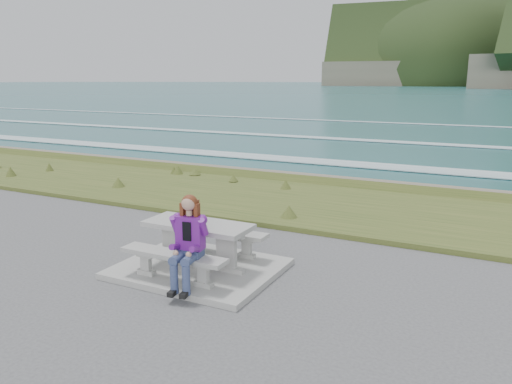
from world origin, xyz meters
TOP-DOWN VIEW (x-y plane):
  - concrete_slab at (0.00, 0.00)m, footprint 2.60×2.10m
  - picnic_table at (0.00, 0.00)m, footprint 1.80×0.75m
  - bench_landward at (0.00, -0.70)m, footprint 1.80×0.35m
  - bench_seaward at (0.00, 0.70)m, footprint 1.80×0.35m
  - grass_verge at (0.00, 5.00)m, footprint 160.00×4.50m
  - shore_drop at (0.00, 7.90)m, footprint 160.00×0.80m
  - ocean at (0.00, 25.09)m, footprint 1600.00×1600.00m
  - seated_woman at (0.34, -0.83)m, footprint 0.49×0.74m

SIDE VIEW (x-z plane):
  - ocean at x=0.00m, z-range -1.79..-1.70m
  - grass_verge at x=0.00m, z-range -0.11..0.11m
  - shore_drop at x=0.00m, z-range -1.10..1.10m
  - concrete_slab at x=0.00m, z-range 0.00..0.10m
  - bench_landward at x=0.00m, z-range 0.22..0.67m
  - bench_seaward at x=0.00m, z-range 0.22..0.67m
  - seated_woman at x=0.34m, z-range -0.08..1.32m
  - picnic_table at x=0.00m, z-range 0.31..1.06m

